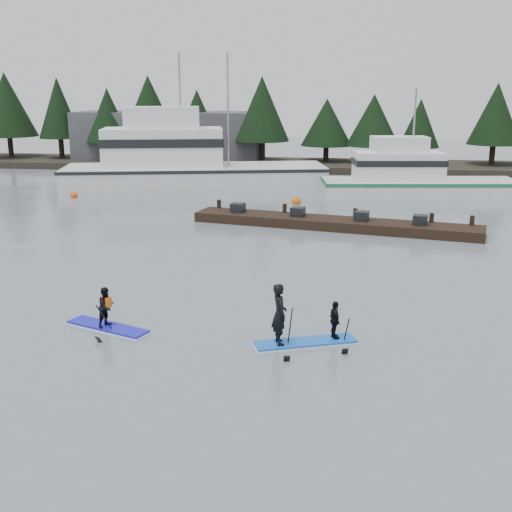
# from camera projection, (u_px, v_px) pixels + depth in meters

# --- Properties ---
(ground) EXTENTS (160.00, 160.00, 0.00)m
(ground) POSITION_uv_depth(u_px,v_px,m) (227.00, 343.00, 18.97)
(ground) COLOR slate
(ground) RESTS_ON ground
(far_shore) EXTENTS (70.00, 8.00, 0.60)m
(far_shore) POSITION_uv_depth(u_px,v_px,m) (312.00, 166.00, 59.07)
(far_shore) COLOR #2D281E
(far_shore) RESTS_ON ground
(treeline) EXTENTS (60.00, 4.00, 8.00)m
(treeline) POSITION_uv_depth(u_px,v_px,m) (312.00, 169.00, 59.15)
(treeline) COLOR black
(treeline) RESTS_ON ground
(waterfront_building) EXTENTS (18.00, 6.00, 5.00)m
(waterfront_building) POSITION_uv_depth(u_px,v_px,m) (170.00, 138.00, 62.37)
(waterfront_building) COLOR #4C4C51
(waterfront_building) RESTS_ON ground
(fishing_boat_large) EXTENTS (20.58, 9.90, 10.95)m
(fishing_boat_large) POSITION_uv_depth(u_px,v_px,m) (187.00, 174.00, 49.36)
(fishing_boat_large) COLOR silver
(fishing_boat_large) RESTS_ON ground
(fishing_boat_medium) EXTENTS (13.85, 5.69, 8.14)m
(fishing_boat_medium) POSITION_uv_depth(u_px,v_px,m) (414.00, 187.00, 44.89)
(fishing_boat_medium) COLOR silver
(fishing_boat_medium) RESTS_ON ground
(floating_dock) EXTENTS (15.56, 5.15, 0.52)m
(floating_dock) POSITION_uv_depth(u_px,v_px,m) (333.00, 223.00, 34.31)
(floating_dock) COLOR black
(floating_dock) RESTS_ON ground
(buoy_a) EXTENTS (0.52, 0.52, 0.52)m
(buoy_a) POSITION_uv_depth(u_px,v_px,m) (74.00, 197.00, 43.90)
(buoy_a) COLOR #E7590B
(buoy_a) RESTS_ON ground
(buoy_b) EXTENTS (0.60, 0.60, 0.60)m
(buoy_b) POSITION_uv_depth(u_px,v_px,m) (296.00, 204.00, 41.48)
(buoy_b) COLOR #E7590B
(buoy_b) RESTS_ON ground
(paddleboard_solo) EXTENTS (2.89, 1.66, 1.83)m
(paddleboard_solo) POSITION_uv_depth(u_px,v_px,m) (107.00, 314.00, 19.97)
(paddleboard_solo) COLOR #1516CA
(paddleboard_solo) RESTS_ON ground
(paddleboard_duo) EXTENTS (3.08, 1.77, 2.43)m
(paddleboard_duo) POSITION_uv_depth(u_px,v_px,m) (298.00, 322.00, 18.66)
(paddleboard_duo) COLOR blue
(paddleboard_duo) RESTS_ON ground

